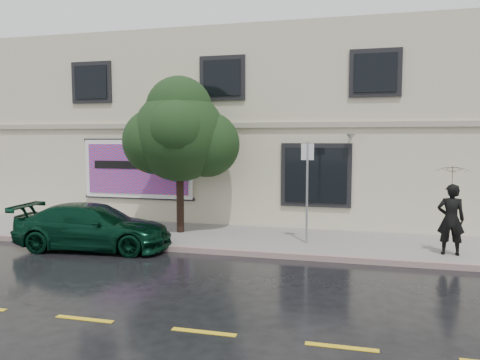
% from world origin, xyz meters
% --- Properties ---
extents(ground, '(90.00, 90.00, 0.00)m').
position_xyz_m(ground, '(0.00, 0.00, 0.00)').
color(ground, black).
rests_on(ground, ground).
extents(sidewalk, '(20.00, 3.50, 0.15)m').
position_xyz_m(sidewalk, '(0.00, 3.25, 0.07)').
color(sidewalk, gray).
rests_on(sidewalk, ground).
extents(curb, '(20.00, 0.18, 0.16)m').
position_xyz_m(curb, '(0.00, 1.50, 0.07)').
color(curb, gray).
rests_on(curb, ground).
extents(road_marking, '(19.00, 0.12, 0.01)m').
position_xyz_m(road_marking, '(0.00, -3.50, 0.01)').
color(road_marking, gold).
rests_on(road_marking, ground).
extents(building, '(20.00, 8.12, 7.00)m').
position_xyz_m(building, '(0.00, 9.00, 3.50)').
color(building, beige).
rests_on(building, ground).
extents(billboard, '(4.30, 0.16, 2.20)m').
position_xyz_m(billboard, '(-3.20, 4.92, 2.05)').
color(billboard, white).
rests_on(billboard, ground).
extents(car, '(4.62, 2.39, 1.29)m').
position_xyz_m(car, '(-2.73, 1.20, 0.65)').
color(car, black).
rests_on(car, ground).
extents(pedestrian, '(0.69, 0.47, 1.85)m').
position_xyz_m(pedestrian, '(6.90, 2.40, 1.07)').
color(pedestrian, black).
rests_on(pedestrian, sidewalk).
extents(umbrella, '(0.93, 0.93, 0.65)m').
position_xyz_m(umbrella, '(6.90, 2.40, 2.32)').
color(umbrella, black).
rests_on(umbrella, pedestrian).
extents(street_tree, '(2.91, 2.91, 4.55)m').
position_xyz_m(street_tree, '(-0.96, 3.41, 3.23)').
color(street_tree, black).
rests_on(street_tree, sidewalk).
extents(fire_hydrant, '(0.30, 0.28, 0.72)m').
position_xyz_m(fire_hydrant, '(-3.00, 2.24, 0.50)').
color(fire_hydrant, silver).
rests_on(fire_hydrant, sidewalk).
extents(sign_pole, '(0.36, 0.08, 2.91)m').
position_xyz_m(sign_pole, '(3.15, 2.80, 1.87)').
color(sign_pole, '#95999D').
rests_on(sign_pole, sidewalk).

